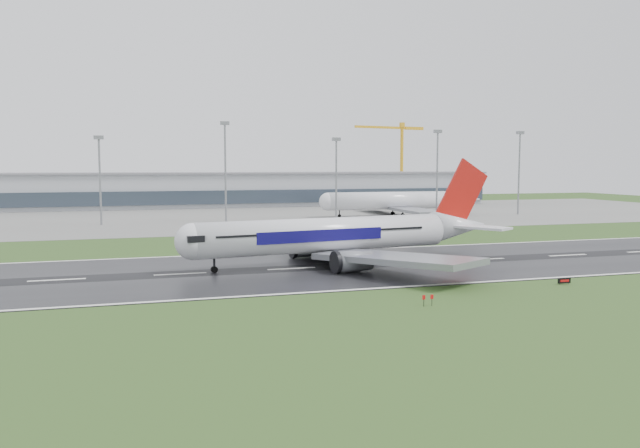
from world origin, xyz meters
name	(u,v)px	position (x,y,z in m)	size (l,w,h in m)	color
ground	(392,264)	(0.00, 0.00, 0.00)	(520.00, 520.00, 0.00)	#264318
runway	(392,264)	(0.00, 0.00, 0.05)	(400.00, 45.00, 0.10)	black
apron	(263,215)	(0.00, 125.00, 0.04)	(400.00, 130.00, 0.08)	slate
terminal	(237,190)	(0.00, 185.00, 7.50)	(240.00, 36.00, 15.00)	#94989F
main_airliner	(346,213)	(-8.31, 3.12, 9.81)	(65.77, 62.64, 19.42)	silver
parked_airliner	(397,191)	(47.20, 106.17, 9.40)	(63.60, 59.21, 18.64)	silver
tower_crane	(402,162)	(91.04, 200.00, 20.97)	(42.28, 2.31, 41.94)	gold
runway_sign	(564,281)	(18.22, -26.87, 0.52)	(2.30, 0.26, 1.04)	black
floodmast_1	(100,183)	(-57.41, 100.00, 13.58)	(0.64, 0.64, 27.17)	gray
floodmast_2	(225,174)	(-17.67, 100.00, 16.19)	(0.64, 0.64, 32.38)	gray
floodmast_3	(336,180)	(21.37, 100.00, 13.77)	(0.64, 0.64, 27.55)	gray
floodmast_4	(437,175)	(60.69, 100.00, 15.44)	(0.64, 0.64, 30.88)	gray
floodmast_5	(519,175)	(95.71, 100.00, 15.46)	(0.64, 0.64, 30.92)	gray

